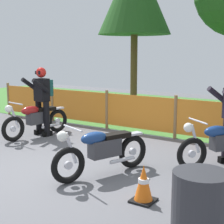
{
  "coord_description": "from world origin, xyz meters",
  "views": [
    {
      "loc": [
        4.1,
        -4.32,
        2.06
      ],
      "look_at": [
        0.51,
        1.17,
        0.9
      ],
      "focal_mm": 54.74,
      "sensor_mm": 36.0,
      "label": 1
    }
  ],
  "objects_px": {
    "motorcycle_third": "(223,143)",
    "spare_drum": "(200,214)",
    "traffic_cone": "(144,184)",
    "motorcycle_lead": "(102,150)",
    "motorcycle_trailing": "(36,119)",
    "rider_trailing": "(42,97)"
  },
  "relations": [
    {
      "from": "motorcycle_third",
      "to": "spare_drum",
      "type": "height_order",
      "value": "motorcycle_third"
    },
    {
      "from": "traffic_cone",
      "to": "spare_drum",
      "type": "xyz_separation_m",
      "value": [
        1.06,
        -0.79,
        0.18
      ]
    },
    {
      "from": "motorcycle_lead",
      "to": "motorcycle_third",
      "type": "bearing_deg",
      "value": 156.24
    },
    {
      "from": "motorcycle_trailing",
      "to": "spare_drum",
      "type": "height_order",
      "value": "motorcycle_trailing"
    },
    {
      "from": "motorcycle_trailing",
      "to": "motorcycle_third",
      "type": "relative_size",
      "value": 1.22
    },
    {
      "from": "motorcycle_trailing",
      "to": "traffic_cone",
      "type": "distance_m",
      "value": 4.37
    },
    {
      "from": "motorcycle_lead",
      "to": "motorcycle_trailing",
      "type": "height_order",
      "value": "motorcycle_trailing"
    },
    {
      "from": "motorcycle_trailing",
      "to": "traffic_cone",
      "type": "height_order",
      "value": "motorcycle_trailing"
    },
    {
      "from": "rider_trailing",
      "to": "spare_drum",
      "type": "distance_m",
      "value": 5.77
    },
    {
      "from": "motorcycle_lead",
      "to": "rider_trailing",
      "type": "bearing_deg",
      "value": -96.78
    },
    {
      "from": "rider_trailing",
      "to": "motorcycle_lead",
      "type": "bearing_deg",
      "value": 70.93
    },
    {
      "from": "motorcycle_third",
      "to": "spare_drum",
      "type": "distance_m",
      "value": 2.95
    },
    {
      "from": "motorcycle_trailing",
      "to": "spare_drum",
      "type": "distance_m",
      "value": 5.68
    },
    {
      "from": "motorcycle_trailing",
      "to": "rider_trailing",
      "type": "xyz_separation_m",
      "value": [
        0.03,
        0.21,
        0.51
      ]
    },
    {
      "from": "traffic_cone",
      "to": "spare_drum",
      "type": "bearing_deg",
      "value": -36.69
    },
    {
      "from": "motorcycle_third",
      "to": "traffic_cone",
      "type": "xyz_separation_m",
      "value": [
        -0.49,
        -2.11,
        -0.17
      ]
    },
    {
      "from": "motorcycle_third",
      "to": "rider_trailing",
      "type": "height_order",
      "value": "rider_trailing"
    },
    {
      "from": "motorcycle_trailing",
      "to": "rider_trailing",
      "type": "bearing_deg",
      "value": -179.49
    },
    {
      "from": "motorcycle_lead",
      "to": "traffic_cone",
      "type": "relative_size",
      "value": 3.4
    },
    {
      "from": "motorcycle_trailing",
      "to": "traffic_cone",
      "type": "xyz_separation_m",
      "value": [
        3.96,
        -1.85,
        -0.18
      ]
    },
    {
      "from": "rider_trailing",
      "to": "spare_drum",
      "type": "bearing_deg",
      "value": 69.25
    },
    {
      "from": "motorcycle_trailing",
      "to": "motorcycle_third",
      "type": "distance_m",
      "value": 4.46
    }
  ]
}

